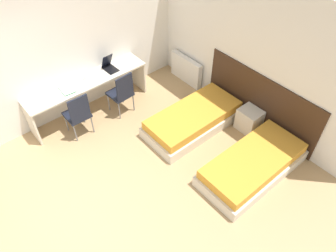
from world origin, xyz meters
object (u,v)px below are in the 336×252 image
Objects in this scene: laptop at (109,66)px; chair_near_laptop at (122,92)px; nightstand at (249,120)px; bed_near_door at (253,165)px; chair_near_notebook at (78,113)px; bed_near_window at (193,119)px.

chair_near_laptop is at bearing -10.86° from laptop.
chair_near_laptop reaches higher than nightstand.
bed_near_door is at bearing 10.56° from laptop.
laptop reaches higher than chair_near_laptop.
chair_near_laptop is (-2.68, -0.78, 0.33)m from bed_near_door.
chair_near_notebook is at bearing -127.87° from nightstand.
chair_near_notebook is at bearing -93.30° from chair_near_laptop.
chair_near_laptop is at bearing -147.54° from bed_near_window.
chair_near_laptop is 1.00× the size of chair_near_notebook.
nightstand is (0.73, 0.77, 0.04)m from bed_near_window.
bed_near_door is 3.21m from chair_near_notebook.
chair_near_notebook is (-2.68, -1.73, 0.33)m from bed_near_door.
bed_near_window is at bearing 55.67° from chair_near_notebook.
laptop is (-3.17, -0.70, 0.63)m from bed_near_door.
bed_near_window is at bearing 180.00° from bed_near_door.
nightstand is at bearing 133.20° from bed_near_door.
bed_near_window and bed_near_door have the same top height.
chair_near_notebook is (-1.22, -1.73, 0.33)m from bed_near_window.
nightstand reaches higher than bed_near_window.
bed_near_door is at bearing -46.80° from nightstand.
nightstand is 1.40× the size of laptop.
chair_near_laptop is (-1.22, -0.78, 0.33)m from bed_near_window.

